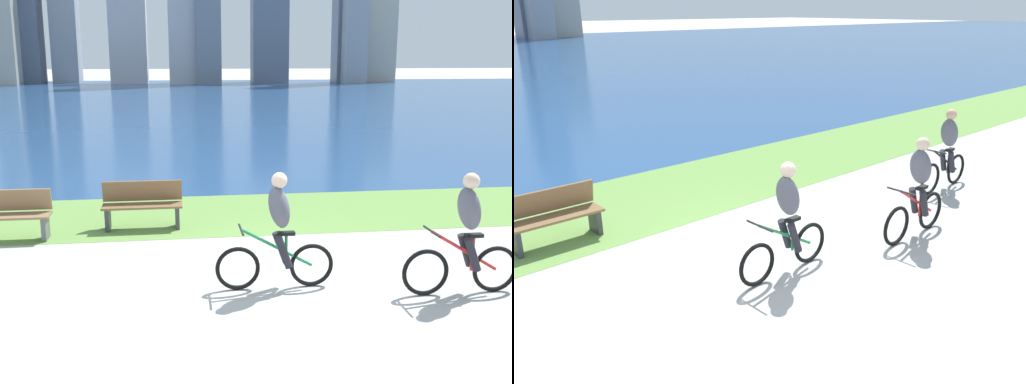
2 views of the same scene
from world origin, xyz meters
The scene contains 6 objects.
ground_plane centered at (0.00, 0.00, 0.00)m, with size 300.00×300.00×0.00m, color #B2AFA8.
grass_strip_bayside centered at (0.00, 3.62, 0.00)m, with size 120.00×3.31×0.01m, color #6B9947.
cyclist_lead centered at (-0.08, -0.52, 0.83)m, with size 1.68×0.52×1.67m.
cyclist_trailing centered at (2.42, -1.06, 0.84)m, with size 1.68×0.52×1.70m.
cyclist_distant_rear centered at (5.02, -0.11, 0.84)m, with size 1.70×0.52×1.70m.
bench_near_path centered at (-2.13, 2.79, 0.45)m, with size 1.50×0.47×0.90m.
Camera 2 is at (-4.90, -5.38, 3.65)m, focal length 36.74 mm.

